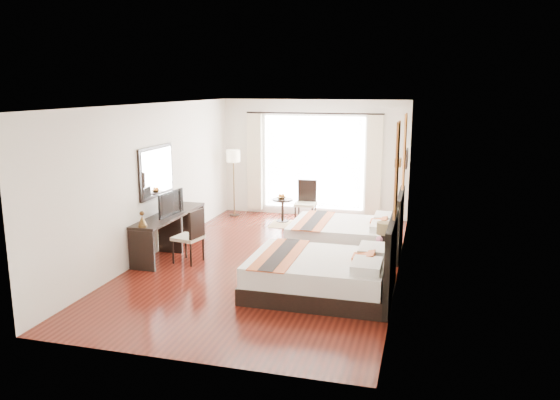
% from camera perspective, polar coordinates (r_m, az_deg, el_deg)
% --- Properties ---
extents(floor, '(4.50, 7.50, 0.01)m').
position_cam_1_polar(floor, '(9.90, -1.01, -6.49)').
color(floor, '#3A0F0A').
rests_on(floor, ground).
extents(ceiling, '(4.50, 7.50, 0.02)m').
position_cam_1_polar(ceiling, '(9.41, -1.07, 9.90)').
color(ceiling, white).
rests_on(ceiling, wall_headboard).
extents(wall_headboard, '(0.01, 7.50, 2.80)m').
position_cam_1_polar(wall_headboard, '(9.19, 12.52, 0.84)').
color(wall_headboard, silver).
rests_on(wall_headboard, floor).
extents(wall_desk, '(0.01, 7.50, 2.80)m').
position_cam_1_polar(wall_desk, '(10.40, -13.01, 2.08)').
color(wall_desk, silver).
rests_on(wall_desk, floor).
extents(wall_window, '(4.50, 0.01, 2.80)m').
position_cam_1_polar(wall_window, '(13.15, 3.55, 4.35)').
color(wall_window, silver).
rests_on(wall_window, floor).
extents(wall_entry, '(4.50, 0.01, 2.80)m').
position_cam_1_polar(wall_entry, '(6.14, -10.91, -4.53)').
color(wall_entry, silver).
rests_on(wall_entry, floor).
extents(window_glass, '(2.40, 0.02, 2.20)m').
position_cam_1_polar(window_glass, '(13.15, 3.53, 3.91)').
color(window_glass, white).
rests_on(window_glass, wall_window).
extents(sheer_curtain, '(2.30, 0.02, 2.10)m').
position_cam_1_polar(sheer_curtain, '(13.09, 3.48, 3.87)').
color(sheer_curtain, white).
rests_on(sheer_curtain, wall_window).
extents(drape_left, '(0.35, 0.14, 2.35)m').
position_cam_1_polar(drape_left, '(13.42, -2.64, 3.99)').
color(drape_left, beige).
rests_on(drape_left, floor).
extents(drape_right, '(0.35, 0.14, 2.35)m').
position_cam_1_polar(drape_right, '(12.84, 9.80, 3.47)').
color(drape_right, beige).
rests_on(drape_right, floor).
extents(art_panel_near, '(0.03, 0.50, 1.35)m').
position_cam_1_polar(art_panel_near, '(7.86, 12.11, 3.10)').
color(art_panel_near, maroon).
rests_on(art_panel_near, wall_headboard).
extents(art_panel_far, '(0.03, 0.50, 1.35)m').
position_cam_1_polar(art_panel_far, '(10.16, 12.89, 4.99)').
color(art_panel_far, maroon).
rests_on(art_panel_far, wall_headboard).
extents(wall_sconce, '(0.10, 0.14, 0.14)m').
position_cam_1_polar(wall_sconce, '(8.87, 12.23, 3.87)').
color(wall_sconce, '#4D371B').
rests_on(wall_sconce, wall_headboard).
extents(mirror_frame, '(0.04, 1.25, 0.95)m').
position_cam_1_polar(mirror_frame, '(10.40, -12.81, 2.93)').
color(mirror_frame, black).
rests_on(mirror_frame, wall_desk).
extents(mirror_glass, '(0.01, 1.12, 0.82)m').
position_cam_1_polar(mirror_glass, '(10.39, -12.69, 2.92)').
color(mirror_glass, white).
rests_on(mirror_glass, mirror_frame).
extents(bed_near, '(2.17, 1.69, 1.22)m').
position_cam_1_polar(bed_near, '(8.37, 4.67, -7.69)').
color(bed_near, black).
rests_on(bed_near, floor).
extents(bed_far, '(2.10, 1.64, 1.18)m').
position_cam_1_polar(bed_far, '(10.56, 7.19, -3.64)').
color(bed_far, black).
rests_on(bed_far, floor).
extents(nightstand, '(0.40, 0.49, 0.48)m').
position_cam_1_polar(nightstand, '(9.25, 10.46, -6.44)').
color(nightstand, black).
rests_on(nightstand, floor).
extents(table_lamp, '(0.26, 0.26, 0.41)m').
position_cam_1_polar(table_lamp, '(9.15, 10.86, -3.11)').
color(table_lamp, black).
rests_on(table_lamp, nightstand).
extents(vase, '(0.14, 0.14, 0.13)m').
position_cam_1_polar(vase, '(9.04, 10.30, -4.68)').
color(vase, black).
rests_on(vase, nightstand).
extents(console_desk, '(0.50, 2.20, 0.76)m').
position_cam_1_polar(console_desk, '(10.54, -11.41, -3.42)').
color(console_desk, black).
rests_on(console_desk, floor).
extents(television, '(0.18, 0.80, 0.46)m').
position_cam_1_polar(television, '(10.30, -11.70, -0.32)').
color(television, black).
rests_on(television, console_desk).
extents(bronze_figurine, '(0.18, 0.18, 0.24)m').
position_cam_1_polar(bronze_figurine, '(9.56, -14.20, -2.04)').
color(bronze_figurine, '#4D371B').
rests_on(bronze_figurine, console_desk).
extents(desk_chair, '(0.53, 0.53, 0.98)m').
position_cam_1_polar(desk_chair, '(9.92, -9.47, -4.79)').
color(desk_chair, '#B7AB8C').
rests_on(desk_chair, floor).
extents(floor_lamp, '(0.32, 0.32, 1.61)m').
position_cam_1_polar(floor_lamp, '(13.13, -4.89, 4.15)').
color(floor_lamp, black).
rests_on(floor_lamp, floor).
extents(side_table, '(0.47, 0.47, 0.54)m').
position_cam_1_polar(side_table, '(12.68, 0.27, -1.09)').
color(side_table, black).
rests_on(side_table, floor).
extents(fruit_bowl, '(0.27, 0.27, 0.05)m').
position_cam_1_polar(fruit_bowl, '(12.62, 0.14, 0.23)').
color(fruit_bowl, '#413017').
rests_on(fruit_bowl, side_table).
extents(window_chair, '(0.47, 0.47, 0.99)m').
position_cam_1_polar(window_chair, '(12.51, 2.69, -1.13)').
color(window_chair, '#B7AB8C').
rests_on(window_chair, floor).
extents(jute_rug, '(1.16, 0.83, 0.01)m').
position_cam_1_polar(jute_rug, '(12.46, 1.53, -2.59)').
color(jute_rug, tan).
rests_on(jute_rug, floor).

